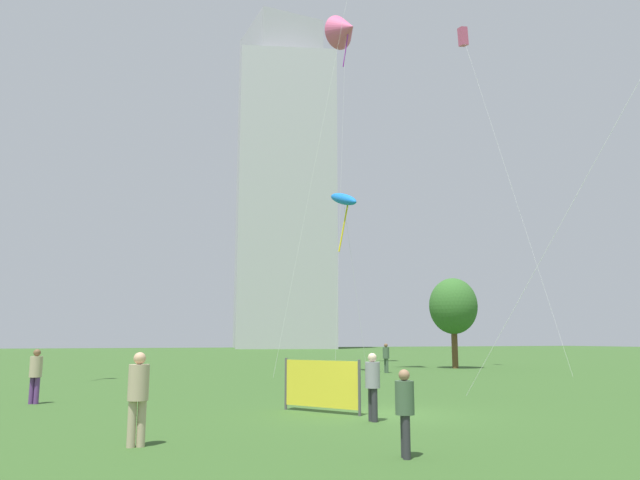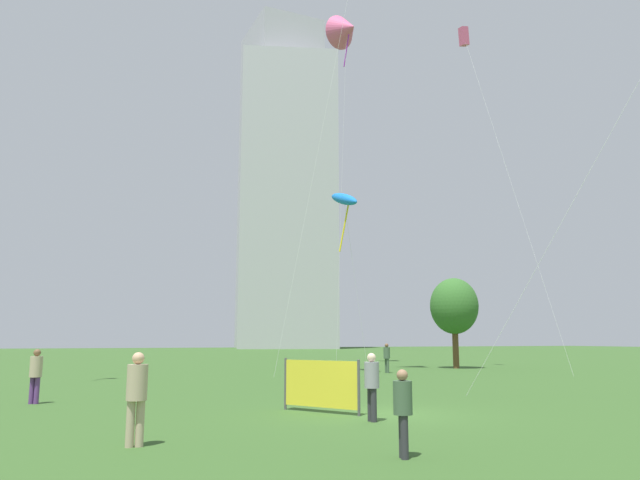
# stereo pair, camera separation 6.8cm
# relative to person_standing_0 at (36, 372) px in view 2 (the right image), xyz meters

# --- Properties ---
(ground) EXTENTS (280.00, 280.00, 0.00)m
(ground) POSITION_rel_person_standing_0_xyz_m (9.41, -6.61, -1.03)
(ground) COLOR #335623
(person_standing_0) EXTENTS (0.40, 0.40, 1.78)m
(person_standing_0) POSITION_rel_person_standing_0_xyz_m (0.00, 0.00, 0.00)
(person_standing_0) COLOR #593372
(person_standing_0) RESTS_ON ground
(person_standing_1) EXTENTS (0.41, 0.41, 1.85)m
(person_standing_1) POSITION_rel_person_standing_0_xyz_m (2.51, -9.55, 0.04)
(person_standing_1) COLOR tan
(person_standing_1) RESTS_ON ground
(person_standing_2) EXTENTS (0.35, 0.35, 1.57)m
(person_standing_2) POSITION_rel_person_standing_0_xyz_m (6.94, -12.49, -0.13)
(person_standing_2) COLOR #2D2D33
(person_standing_2) RESTS_ON ground
(person_standing_3) EXTENTS (0.41, 0.41, 1.85)m
(person_standing_3) POSITION_rel_person_standing_0_xyz_m (19.46, 12.25, 0.04)
(person_standing_3) COLOR #3F593F
(person_standing_3) RESTS_ON ground
(person_standing_4) EXTENTS (0.39, 0.39, 1.75)m
(person_standing_4) POSITION_rel_person_standing_0_xyz_m (8.55, -7.91, -0.02)
(person_standing_4) COLOR #2D2D33
(person_standing_4) RESTS_ON ground
(kite_flying_0) EXTENTS (2.37, 3.95, 12.13)m
(kite_flying_0) POSITION_rel_person_standing_0_xyz_m (16.74, 12.68, 10.12)
(kite_flying_0) COLOR silver
(kite_flying_0) RESTS_ON ground
(kite_flying_4) EXTENTS (1.20, 8.42, 25.76)m
(kite_flying_4) POSITION_rel_person_standing_0_xyz_m (27.13, 13.30, 23.86)
(kite_flying_4) COLOR silver
(kite_flying_4) RESTS_ON ground
(kite_flying_5) EXTENTS (3.83, 3.68, 31.24)m
(kite_flying_5) POSITION_rel_person_standing_0_xyz_m (21.66, 23.19, 28.52)
(kite_flying_5) COLOR silver
(kite_flying_5) RESTS_ON ground
(park_tree_0) EXTENTS (3.56, 3.56, 6.64)m
(park_tree_0) POSITION_rel_person_standing_0_xyz_m (26.98, 15.76, 3.50)
(park_tree_0) COLOR brown
(park_tree_0) RESTS_ON ground
(distant_highrise_0) EXTENTS (17.56, 20.68, 83.96)m
(distant_highrise_0) POSITION_rel_person_standing_0_xyz_m (45.70, 120.62, 40.95)
(distant_highrise_0) COLOR #A8A8AD
(distant_highrise_0) RESTS_ON ground
(distant_highrise_1) EXTENTS (25.56, 19.92, 70.63)m
(distant_highrise_1) POSITION_rel_person_standing_0_xyz_m (44.80, 110.36, 34.29)
(distant_highrise_1) COLOR #A8A8AD
(distant_highrise_1) RESTS_ON ground
(event_banner) EXTENTS (1.51, 2.33, 1.54)m
(event_banner) POSITION_rel_person_standing_0_xyz_m (8.00, -5.62, -0.22)
(event_banner) COLOR #4C4C4C
(event_banner) RESTS_ON ground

